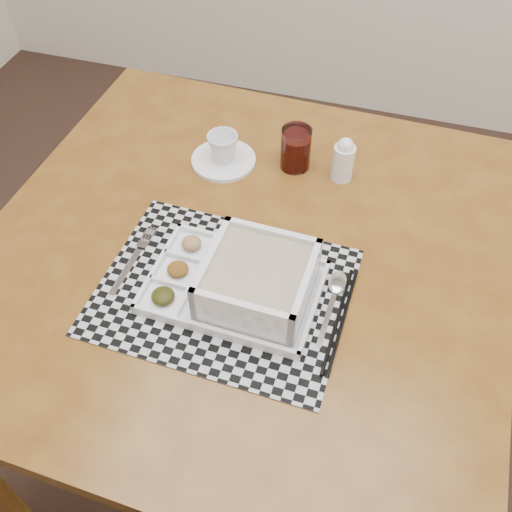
# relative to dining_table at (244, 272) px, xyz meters

# --- Properties ---
(dining_table) EXTENTS (1.09, 1.09, 0.79)m
(dining_table) POSITION_rel_dining_table_xyz_m (0.00, 0.00, 0.00)
(dining_table) COLOR #5C3010
(dining_table) RESTS_ON ground
(placemat) EXTENTS (0.47, 0.38, 0.00)m
(placemat) POSITION_rel_dining_table_xyz_m (-0.00, -0.12, 0.08)
(placemat) COLOR #AFAFB7
(placemat) RESTS_ON dining_table
(serving_tray) EXTENTS (0.33, 0.23, 0.10)m
(serving_tray) POSITION_rel_dining_table_xyz_m (0.05, -0.12, 0.12)
(serving_tray) COLOR white
(serving_tray) RESTS_ON placemat
(fork) EXTENTS (0.02, 0.19, 0.00)m
(fork) POSITION_rel_dining_table_xyz_m (-0.20, -0.10, 0.09)
(fork) COLOR silver
(fork) RESTS_ON placemat
(spoon) EXTENTS (0.04, 0.18, 0.01)m
(spoon) POSITION_rel_dining_table_xyz_m (0.20, -0.05, 0.09)
(spoon) COLOR silver
(spoon) RESTS_ON placemat
(chopsticks) EXTENTS (0.02, 0.24, 0.01)m
(chopsticks) POSITION_rel_dining_table_xyz_m (0.22, -0.13, 0.09)
(chopsticks) COLOR black
(chopsticks) RESTS_ON placemat
(saucer) EXTENTS (0.15, 0.15, 0.01)m
(saucer) POSITION_rel_dining_table_xyz_m (-0.12, 0.24, 0.09)
(saucer) COLOR white
(saucer) RESTS_ON dining_table
(cup) EXTENTS (0.08, 0.08, 0.07)m
(cup) POSITION_rel_dining_table_xyz_m (-0.12, 0.24, 0.12)
(cup) COLOR white
(cup) RESTS_ON saucer
(juice_glass) EXTENTS (0.07, 0.07, 0.10)m
(juice_glass) POSITION_rel_dining_table_xyz_m (0.04, 0.27, 0.13)
(juice_glass) COLOR white
(juice_glass) RESTS_ON dining_table
(creamer_bottle) EXTENTS (0.05, 0.05, 0.11)m
(creamer_bottle) POSITION_rel_dining_table_xyz_m (0.15, 0.26, 0.13)
(creamer_bottle) COLOR white
(creamer_bottle) RESTS_ON dining_table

